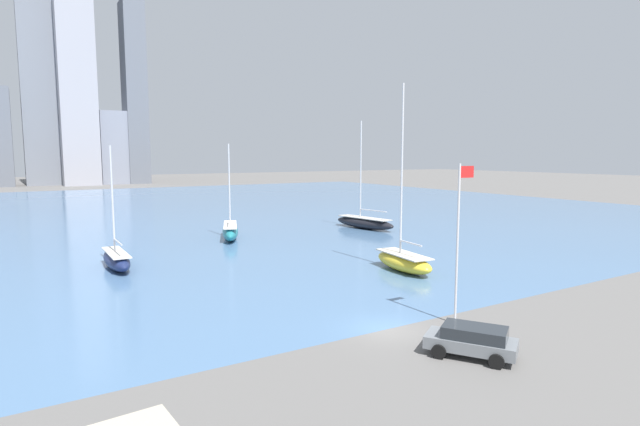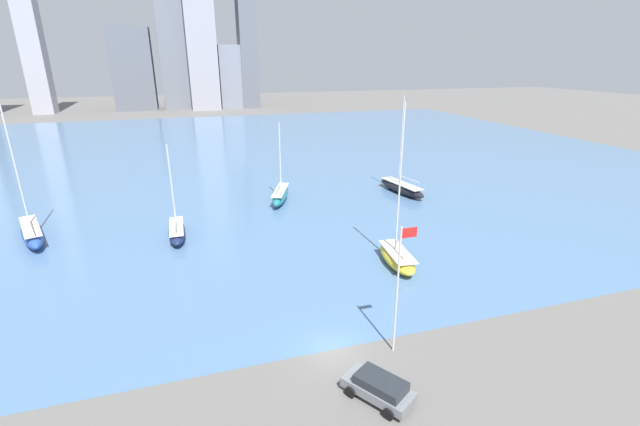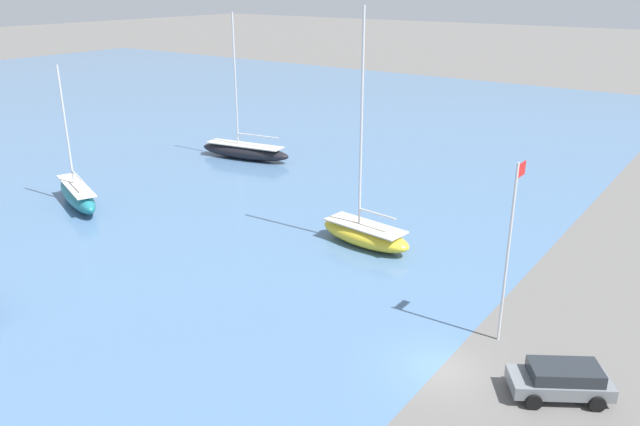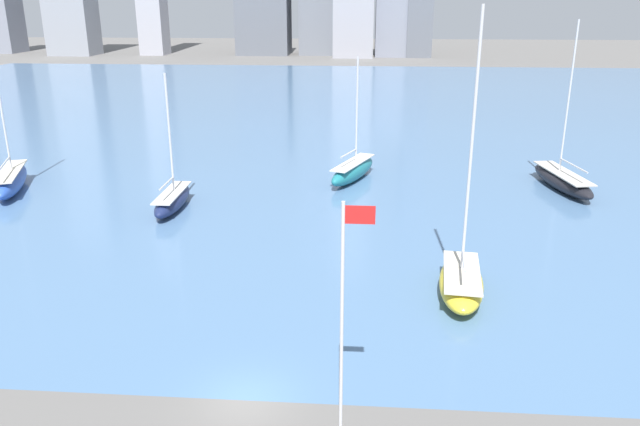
{
  "view_description": "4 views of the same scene",
  "coord_description": "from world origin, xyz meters",
  "px_view_note": "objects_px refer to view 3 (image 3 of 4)",
  "views": [
    {
      "loc": [
        -17.97,
        -22.17,
        10.17
      ],
      "look_at": [
        5.31,
        16.37,
        4.94
      ],
      "focal_mm": 28.0,
      "sensor_mm": 36.0,
      "label": 1
    },
    {
      "loc": [
        -8.57,
        -24.48,
        19.98
      ],
      "look_at": [
        3.35,
        13.9,
        5.47
      ],
      "focal_mm": 24.0,
      "sensor_mm": 36.0,
      "label": 2
    },
    {
      "loc": [
        -24.43,
        -10.35,
        17.78
      ],
      "look_at": [
        3.06,
        9.43,
        5.12
      ],
      "focal_mm": 35.0,
      "sensor_mm": 36.0,
      "label": 3
    },
    {
      "loc": [
        4.96,
        -22.69,
        16.65
      ],
      "look_at": [
        2.01,
        16.3,
        3.08
      ],
      "focal_mm": 35.0,
      "sensor_mm": 36.0,
      "label": 4
    }
  ],
  "objects_px": {
    "sailboat_teal": "(77,194)",
    "parked_wagon_gray": "(561,380)",
    "flag_pole": "(509,247)",
    "sailboat_yellow": "(365,233)",
    "sailboat_black": "(245,151)"
  },
  "relations": [
    {
      "from": "sailboat_teal",
      "to": "parked_wagon_gray",
      "type": "height_order",
      "value": "sailboat_teal"
    },
    {
      "from": "sailboat_teal",
      "to": "parked_wagon_gray",
      "type": "distance_m",
      "value": 40.44
    },
    {
      "from": "flag_pole",
      "to": "sailboat_yellow",
      "type": "xyz_separation_m",
      "value": [
        6.46,
        12.35,
        -4.39
      ]
    },
    {
      "from": "sailboat_black",
      "to": "sailboat_teal",
      "type": "relative_size",
      "value": 1.29
    },
    {
      "from": "flag_pole",
      "to": "sailboat_teal",
      "type": "relative_size",
      "value": 0.84
    },
    {
      "from": "parked_wagon_gray",
      "to": "sailboat_teal",
      "type": "bearing_deg",
      "value": 53.46
    },
    {
      "from": "sailboat_yellow",
      "to": "parked_wagon_gray",
      "type": "bearing_deg",
      "value": -114.07
    },
    {
      "from": "sailboat_yellow",
      "to": "sailboat_teal",
      "type": "distance_m",
      "value": 24.99
    },
    {
      "from": "parked_wagon_gray",
      "to": "sailboat_yellow",
      "type": "bearing_deg",
      "value": 26.89
    },
    {
      "from": "sailboat_black",
      "to": "parked_wagon_gray",
      "type": "bearing_deg",
      "value": -129.1
    },
    {
      "from": "sailboat_yellow",
      "to": "parked_wagon_gray",
      "type": "xyz_separation_m",
      "value": [
        -9.53,
        -16.36,
        -0.06
      ]
    },
    {
      "from": "sailboat_black",
      "to": "sailboat_teal",
      "type": "xyz_separation_m",
      "value": [
        -19.15,
        1.46,
        0.1
      ]
    },
    {
      "from": "sailboat_yellow",
      "to": "sailboat_teal",
      "type": "height_order",
      "value": "sailboat_yellow"
    },
    {
      "from": "sailboat_yellow",
      "to": "sailboat_teal",
      "type": "bearing_deg",
      "value": 112.31
    },
    {
      "from": "sailboat_teal",
      "to": "parked_wagon_gray",
      "type": "bearing_deg",
      "value": -72.55
    }
  ]
}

